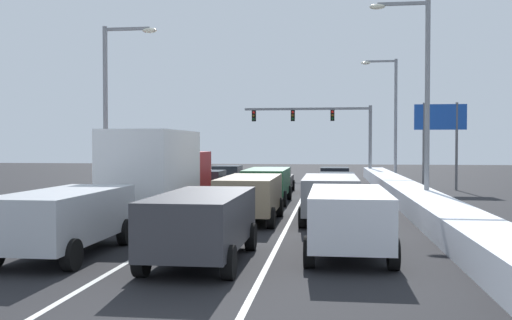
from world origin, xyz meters
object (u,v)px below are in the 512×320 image
at_px(sedan_white_left_lane_third, 208,185).
at_px(traffic_light_gantry, 325,123).
at_px(suv_charcoal_center_lane_nearest, 202,220).
at_px(street_lamp_right_near, 420,86).
at_px(street_lamp_right_mid, 391,110).
at_px(suv_gray_right_lane_second, 330,194).
at_px(sedan_black_center_lane_fourth, 276,180).
at_px(suv_tan_center_lane_second, 250,194).
at_px(street_lamp_left_mid, 112,99).
at_px(sedan_maroon_right_lane_fourth, 335,180).
at_px(suv_silver_left_lane_nearest, 65,216).
at_px(box_truck_left_lane_second, 160,170).
at_px(sedan_gray_left_lane_fourth, 228,177).
at_px(suv_green_center_lane_third, 267,182).
at_px(sedan_navy_right_lane_third, 337,188).
at_px(suv_white_right_lane_nearest, 349,216).
at_px(roadside_sign_right, 440,126).

xyz_separation_m(sedan_white_left_lane_third, traffic_light_gantry, (5.93, 20.24, 3.97)).
bearing_deg(suv_charcoal_center_lane_nearest, street_lamp_right_near, 60.83).
bearing_deg(street_lamp_right_mid, suv_gray_right_lane_second, -101.56).
relative_size(sedan_white_left_lane_third, traffic_light_gantry, 0.41).
xyz_separation_m(suv_gray_right_lane_second, sedan_white_left_lane_third, (-6.35, 7.96, -0.25)).
bearing_deg(sedan_black_center_lane_fourth, suv_tan_center_lane_second, -88.91).
distance_m(street_lamp_right_mid, street_lamp_left_mid, 22.45).
distance_m(traffic_light_gantry, street_lamp_left_mid, 25.26).
relative_size(sedan_maroon_right_lane_fourth, street_lamp_right_mid, 0.49).
bearing_deg(suv_silver_left_lane_nearest, sedan_white_left_lane_third, 88.47).
bearing_deg(traffic_light_gantry, suv_silver_left_lane_nearest, -100.11).
bearing_deg(box_truck_left_lane_second, sedan_gray_left_lane_fourth, 90.65).
xyz_separation_m(suv_green_center_lane_third, sedan_white_left_lane_third, (-3.28, 1.38, -0.25)).
distance_m(sedan_black_center_lane_fourth, street_lamp_left_mid, 11.48).
height_order(sedan_navy_right_lane_third, sedan_maroon_right_lane_fourth, same).
bearing_deg(street_lamp_right_mid, sedan_navy_right_lane_third, -105.16).
bearing_deg(suv_green_center_lane_third, sedan_black_center_lane_fourth, 91.17).
xyz_separation_m(sedan_maroon_right_lane_fourth, sedan_black_center_lane_fourth, (-3.47, -0.22, 0.00)).
height_order(suv_white_right_lane_nearest, street_lamp_right_near, street_lamp_right_near).
xyz_separation_m(suv_gray_right_lane_second, sedan_black_center_lane_fourth, (-3.20, 12.88, -0.25)).
distance_m(suv_charcoal_center_lane_nearest, traffic_light_gantry, 36.18).
xyz_separation_m(suv_silver_left_lane_nearest, sedan_gray_left_lane_fourth, (0.23, 22.30, -0.25)).
height_order(suv_green_center_lane_third, street_lamp_right_near, street_lamp_right_near).
bearing_deg(street_lamp_right_mid, suv_green_center_lane_third, -116.28).
bearing_deg(sedan_gray_left_lane_fourth, suv_tan_center_lane_second, -76.80).
height_order(sedan_black_center_lane_fourth, suv_silver_left_lane_nearest, suv_silver_left_lane_nearest).
bearing_deg(roadside_sign_right, suv_gray_right_lane_second, -113.44).
height_order(sedan_black_center_lane_fourth, sedan_gray_left_lane_fourth, same).
xyz_separation_m(suv_gray_right_lane_second, street_lamp_right_mid, (4.47, 21.85, 4.39)).
distance_m(suv_charcoal_center_lane_nearest, roadside_sign_right, 25.72).
height_order(sedan_gray_left_lane_fourth, traffic_light_gantry, traffic_light_gantry).
xyz_separation_m(suv_green_center_lane_third, street_lamp_right_near, (7.01, -1.68, 4.45)).
height_order(sedan_white_left_lane_third, roadside_sign_right, roadside_sign_right).
xyz_separation_m(traffic_light_gantry, street_lamp_right_near, (4.35, -23.30, 0.73)).
bearing_deg(traffic_light_gantry, sedan_black_center_lane_fourth, -100.31).
height_order(suv_silver_left_lane_nearest, traffic_light_gantry, traffic_light_gantry).
relative_size(suv_white_right_lane_nearest, sedan_navy_right_lane_third, 1.09).
height_order(suv_charcoal_center_lane_nearest, suv_tan_center_lane_second, same).
height_order(suv_white_right_lane_nearest, sedan_maroon_right_lane_fourth, suv_white_right_lane_nearest).
relative_size(suv_charcoal_center_lane_nearest, sedan_gray_left_lane_fourth, 1.09).
bearing_deg(street_lamp_right_near, sedan_maroon_right_lane_fourth, 114.05).
distance_m(sedan_maroon_right_lane_fourth, box_truck_left_lane_second, 15.15).
xyz_separation_m(sedan_white_left_lane_third, street_lamp_left_mid, (-3.97, -2.99, 4.30)).
relative_size(suv_white_right_lane_nearest, suv_charcoal_center_lane_nearest, 1.00).
height_order(traffic_light_gantry, street_lamp_left_mid, street_lamp_left_mid).
height_order(box_truck_left_lane_second, traffic_light_gantry, traffic_light_gantry).
bearing_deg(suv_charcoal_center_lane_nearest, sedan_gray_left_lane_fourth, 98.62).
bearing_deg(sedan_gray_left_lane_fourth, street_lamp_right_near, -43.86).
relative_size(suv_white_right_lane_nearest, sedan_white_left_lane_third, 1.09).
bearing_deg(sedan_white_left_lane_third, sedan_black_center_lane_fourth, 57.43).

